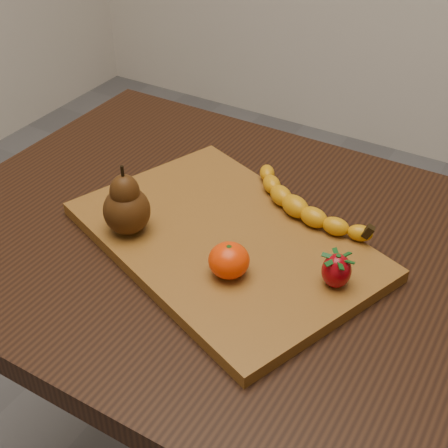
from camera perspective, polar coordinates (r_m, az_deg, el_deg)
The scene contains 6 objects.
table at distance 1.01m, azimuth 1.99°, elevation -6.18°, with size 1.00×0.70×0.76m.
cutting_board at distance 0.94m, azimuth 0.00°, elevation -1.47°, with size 0.45×0.30×0.02m, color brown.
banana at distance 0.97m, azimuth 6.53°, elevation 1.62°, with size 0.21×0.05×0.03m, color orange, non-canonical shape.
pear at distance 0.92m, azimuth -8.99°, elevation 2.23°, with size 0.07×0.07×0.11m, color #41230A, non-canonical shape.
mandarin at distance 0.85m, azimuth 0.46°, elevation -3.34°, with size 0.06×0.06×0.05m, color #F43702.
strawberry at distance 0.84m, azimuth 10.26°, elevation -4.12°, with size 0.04×0.04×0.05m, color #90030B, non-canonical shape.
Camera 1 is at (0.35, -0.65, 1.35)m, focal length 50.00 mm.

